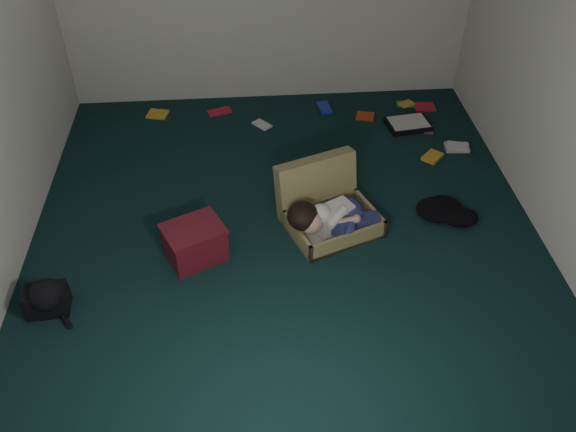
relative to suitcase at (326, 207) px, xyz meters
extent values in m
plane|color=black|center=(-0.33, -0.17, -0.15)|extent=(4.50, 4.50, 0.00)
plane|color=silver|center=(-0.33, -2.42, 1.15)|extent=(4.50, 0.00, 4.50)
cube|color=#9C8D56|center=(0.05, -0.13, -0.07)|extent=(0.80, 0.69, 0.15)
cube|color=beige|center=(0.05, -0.13, -0.11)|extent=(0.73, 0.62, 0.02)
cube|color=#9C8D56|center=(-0.06, 0.17, 0.09)|extent=(0.71, 0.43, 0.50)
cube|color=white|center=(0.04, -0.15, 0.02)|extent=(0.33, 0.28, 0.21)
sphere|color=tan|center=(-0.16, -0.26, 0.07)|extent=(0.18, 0.18, 0.18)
ellipsoid|color=black|center=(-0.21, -0.22, 0.11)|extent=(0.24, 0.26, 0.21)
ellipsoid|color=navy|center=(0.17, -0.09, 0.02)|extent=(0.22, 0.26, 0.21)
cube|color=navy|center=(0.13, -0.22, 0.01)|extent=(0.27, 0.26, 0.14)
cube|color=navy|center=(0.27, -0.18, -0.02)|extent=(0.24, 0.13, 0.11)
sphere|color=white|center=(0.35, -0.12, -0.04)|extent=(0.11, 0.11, 0.11)
sphere|color=white|center=(0.37, -0.18, -0.05)|extent=(0.10, 0.10, 0.10)
cylinder|color=tan|center=(0.13, -0.25, 0.06)|extent=(0.19, 0.12, 0.06)
cube|color=maroon|center=(-1.03, -0.33, -0.01)|extent=(0.51, 0.46, 0.27)
cube|color=maroon|center=(-1.03, -0.33, 0.14)|extent=(0.53, 0.49, 0.02)
cube|color=black|center=(1.00, 1.36, -0.12)|extent=(0.44, 0.36, 0.05)
cube|color=white|center=(1.00, 1.36, -0.10)|extent=(0.40, 0.31, 0.01)
cube|color=gold|center=(-1.50, 1.78, -0.14)|extent=(0.18, 0.14, 0.02)
cube|color=red|center=(-0.87, 1.78, -0.14)|extent=(0.23, 0.22, 0.02)
cube|color=white|center=(-0.44, 1.49, -0.14)|extent=(0.18, 0.21, 0.02)
cube|color=#2031AF|center=(0.21, 1.76, -0.14)|extent=(0.19, 0.22, 0.02)
cube|color=#CC4318|center=(0.61, 1.56, -0.14)|extent=(0.23, 0.21, 0.02)
cube|color=green|center=(1.07, 1.78, -0.14)|extent=(0.19, 0.15, 0.02)
cube|color=#A32886|center=(1.12, 1.31, -0.14)|extent=(0.23, 0.22, 0.02)
cube|color=beige|center=(1.37, 0.93, -0.14)|extent=(0.17, 0.21, 0.02)
cube|color=gold|center=(1.10, 0.80, -0.14)|extent=(0.20, 0.22, 0.02)
cube|color=red|center=(1.26, 1.70, -0.14)|extent=(0.23, 0.21, 0.02)
camera|label=1|loc=(-0.61, -3.70, 3.10)|focal=38.00mm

